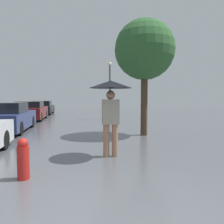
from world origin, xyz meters
name	(u,v)px	position (x,y,z in m)	size (l,w,h in m)	color
pedestrian	(111,97)	(0.54, 3.13, 1.54)	(1.09, 1.09, 1.94)	#9E7051
parked_car_second	(8,118)	(-3.31, 8.00, 0.60)	(1.70, 3.98, 1.30)	navy
parked_car_third	(31,111)	(-3.32, 13.16, 0.59)	(1.77, 3.88, 1.26)	maroon
parked_car_farthest	(43,108)	(-3.30, 18.43, 0.58)	(1.76, 4.04, 1.22)	black
tree	(145,50)	(2.38, 6.09, 3.37)	(2.37, 2.37, 4.59)	#473323
street_lamp	(110,87)	(2.05, 12.75, 2.27)	(0.24, 0.24, 3.96)	#515456
fire_hydrant	(23,159)	(-1.30, 1.86, 0.38)	(0.22, 0.22, 0.77)	#B21E19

